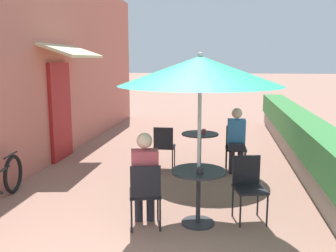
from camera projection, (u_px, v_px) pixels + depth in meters
cafe_facade_wall at (60, 63)px, 8.40m from camera, size 0.98×11.31×4.20m
planter_hedge at (300, 137)px, 7.93m from camera, size 0.60×10.31×1.01m
patio_table_near at (198, 187)px, 4.91m from camera, size 0.72×0.72×0.74m
patio_umbrella_near at (200, 71)px, 4.65m from camera, size 2.07×2.07×2.25m
cafe_chair_near_left at (145, 190)px, 4.76m from camera, size 0.49×0.49×0.87m
seated_patron_near_left at (145, 175)px, 4.84m from camera, size 0.41×0.47×1.25m
cafe_chair_near_right at (248, 183)px, 5.06m from camera, size 0.49×0.49×0.87m
coffee_cup_near at (200, 171)px, 4.69m from camera, size 0.07×0.07×0.09m
patio_table_mid at (200, 144)px, 7.36m from camera, size 0.72×0.72×0.74m
patio_umbrella_mid at (201, 67)px, 7.10m from camera, size 2.07×2.07×2.25m
cafe_chair_mid_left at (236, 145)px, 7.35m from camera, size 0.41×0.41×0.87m
seated_patron_mid_left at (236, 137)px, 7.21m from camera, size 0.34×0.41×1.25m
cafe_chair_mid_right at (164, 144)px, 7.38m from camera, size 0.41×0.41×0.87m
coffee_cup_mid at (204, 131)px, 7.30m from camera, size 0.07×0.07×0.09m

